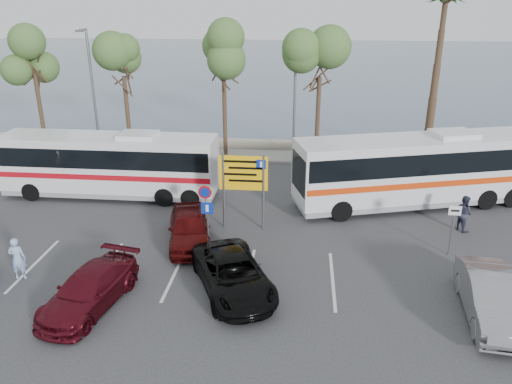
# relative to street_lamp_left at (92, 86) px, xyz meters

# --- Properties ---
(ground) EXTENTS (120.00, 120.00, 0.00)m
(ground) POSITION_rel_street_lamp_left_xyz_m (10.00, -13.52, -4.60)
(ground) COLOR #313133
(ground) RESTS_ON ground
(kerb_strip) EXTENTS (44.00, 2.40, 0.15)m
(kerb_strip) POSITION_rel_street_lamp_left_xyz_m (10.00, 0.48, -4.52)
(kerb_strip) COLOR gray
(kerb_strip) RESTS_ON ground
(seawall) EXTENTS (48.00, 0.80, 0.60)m
(seawall) POSITION_rel_street_lamp_left_xyz_m (10.00, 2.48, -4.30)
(seawall) COLOR tan
(seawall) RESTS_ON ground
(sea) EXTENTS (140.00, 140.00, 0.00)m
(sea) POSITION_rel_street_lamp_left_xyz_m (10.00, 46.48, -4.59)
(sea) COLOR #475C71
(sea) RESTS_ON ground
(tree_far_left) EXTENTS (3.20, 3.20, 7.60)m
(tree_far_left) POSITION_rel_street_lamp_left_xyz_m (-4.00, 0.48, 1.73)
(tree_far_left) COLOR #382619
(tree_far_left) RESTS_ON kerb_strip
(tree_left) EXTENTS (3.20, 3.20, 7.20)m
(tree_left) POSITION_rel_street_lamp_left_xyz_m (2.00, 0.48, 1.41)
(tree_left) COLOR #382619
(tree_left) RESTS_ON kerb_strip
(tree_mid) EXTENTS (3.20, 3.20, 8.00)m
(tree_mid) POSITION_rel_street_lamp_left_xyz_m (8.50, 0.48, 2.06)
(tree_mid) COLOR #382619
(tree_mid) RESTS_ON kerb_strip
(tree_right) EXTENTS (3.20, 3.20, 7.40)m
(tree_right) POSITION_rel_street_lamp_left_xyz_m (14.50, 0.48, 1.57)
(tree_right) COLOR #382619
(tree_right) RESTS_ON kerb_strip
(street_lamp_left) EXTENTS (0.45, 1.15, 8.01)m
(street_lamp_left) POSITION_rel_street_lamp_left_xyz_m (0.00, 0.00, 0.00)
(street_lamp_left) COLOR slate
(street_lamp_left) RESTS_ON kerb_strip
(street_lamp_right) EXTENTS (0.45, 1.15, 8.01)m
(street_lamp_right) POSITION_rel_street_lamp_left_xyz_m (13.00, 0.00, 0.00)
(street_lamp_right) COLOR slate
(street_lamp_right) RESTS_ON kerb_strip
(direction_sign) EXTENTS (2.20, 0.12, 3.60)m
(direction_sign) POSITION_rel_street_lamp_left_xyz_m (11.00, -10.32, -2.17)
(direction_sign) COLOR slate
(direction_sign) RESTS_ON ground
(sign_no_stop) EXTENTS (0.60, 0.08, 2.35)m
(sign_no_stop) POSITION_rel_street_lamp_left_xyz_m (9.40, -11.13, -3.02)
(sign_no_stop) COLOR slate
(sign_no_stop) RESTS_ON ground
(sign_parking) EXTENTS (0.50, 0.07, 2.25)m
(sign_parking) POSITION_rel_street_lamp_left_xyz_m (9.80, -12.73, -3.13)
(sign_parking) COLOR slate
(sign_parking) RESTS_ON ground
(sign_taxi) EXTENTS (0.50, 0.07, 2.20)m
(sign_taxi) POSITION_rel_street_lamp_left_xyz_m (19.80, -12.03, -3.18)
(sign_taxi) COLOR slate
(sign_taxi) RESTS_ON ground
(lane_markings) EXTENTS (12.02, 4.20, 0.01)m
(lane_markings) POSITION_rel_street_lamp_left_xyz_m (8.86, -14.52, -4.60)
(lane_markings) COLOR silver
(lane_markings) RESTS_ON ground
(coach_bus_left) EXTENTS (11.30, 2.48, 3.52)m
(coach_bus_left) POSITION_rel_street_lamp_left_xyz_m (3.50, -7.02, -2.97)
(coach_bus_left) COLOR silver
(coach_bus_left) RESTS_ON ground
(coach_bus_right) EXTENTS (12.40, 5.88, 3.79)m
(coach_bus_right) POSITION_rel_street_lamp_left_xyz_m (19.28, -6.78, -2.84)
(coach_bus_right) COLOR silver
(coach_bus_right) RESTS_ON ground
(car_maroon) EXTENTS (2.70, 4.75, 1.30)m
(car_maroon) POSITION_rel_street_lamp_left_xyz_m (6.44, -17.02, -3.95)
(car_maroon) COLOR #500D17
(car_maroon) RESTS_ON ground
(car_red) EXTENTS (2.71, 4.65, 1.49)m
(car_red) POSITION_rel_street_lamp_left_xyz_m (8.84, -12.02, -3.86)
(car_red) COLOR #470A0A
(car_red) RESTS_ON ground
(suv_black) EXTENTS (3.99, 5.33, 1.34)m
(suv_black) POSITION_rel_street_lamp_left_xyz_m (11.24, -15.58, -3.93)
(suv_black) COLOR black
(suv_black) RESTS_ON ground
(car_silver_b) EXTENTS (2.00, 4.72, 1.51)m
(car_silver_b) POSITION_rel_street_lamp_left_xyz_m (20.00, -16.37, -3.84)
(car_silver_b) COLOR gray
(car_silver_b) RESTS_ON ground
(pedestrian_near) EXTENTS (0.67, 0.49, 1.71)m
(pedestrian_near) POSITION_rel_street_lamp_left_xyz_m (3.03, -15.52, -3.75)
(pedestrian_near) COLOR #8EA7CF
(pedestrian_near) RESTS_ON ground
(pedestrian_far) EXTENTS (0.96, 1.03, 1.69)m
(pedestrian_far) POSITION_rel_street_lamp_left_xyz_m (21.00, -9.56, -3.76)
(pedestrian_far) COLOR #2D3043
(pedestrian_far) RESTS_ON ground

